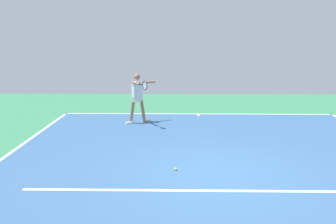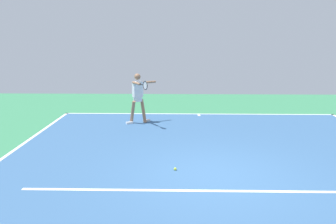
{
  "view_description": "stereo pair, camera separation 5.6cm",
  "coord_description": "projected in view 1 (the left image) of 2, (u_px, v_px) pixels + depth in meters",
  "views": [
    {
      "loc": [
        0.93,
        7.35,
        2.96
      ],
      "look_at": [
        1.11,
        -2.43,
        0.9
      ],
      "focal_mm": 38.34,
      "sensor_mm": 36.0,
      "label": 1
    },
    {
      "loc": [
        0.88,
        7.35,
        2.96
      ],
      "look_at": [
        1.11,
        -2.43,
        0.9
      ],
      "focal_mm": 38.34,
      "sensor_mm": 36.0,
      "label": 2
    }
  ],
  "objects": [
    {
      "name": "court_line_baseline_near",
      "position": [
        198.0,
        114.0,
        14.0
      ],
      "size": [
        10.48,
        0.1,
        0.01
      ],
      "primitive_type": "cube",
      "color": "white",
      "rests_on": "ground_plane"
    },
    {
      "name": "tennis_player",
      "position": [
        138.0,
        95.0,
        12.35
      ],
      "size": [
        1.02,
        1.38,
        1.74
      ],
      "rotation": [
        0.0,
        0.0,
        0.57
      ],
      "color": "#9E7051",
      "rests_on": "ground_plane"
    },
    {
      "name": "court_surface",
      "position": [
        217.0,
        176.0,
        7.79
      ],
      "size": [
        10.48,
        12.8,
        0.0
      ],
      "primitive_type": "cube",
      "color": "#38608E",
      "rests_on": "ground_plane"
    },
    {
      "name": "court_line_service",
      "position": [
        221.0,
        191.0,
        7.02
      ],
      "size": [
        7.86,
        0.1,
        0.01
      ],
      "primitive_type": "cube",
      "color": "white",
      "rests_on": "ground_plane"
    },
    {
      "name": "ground_plane",
      "position": [
        217.0,
        176.0,
        7.79
      ],
      "size": [
        22.57,
        22.57,
        0.0
      ],
      "primitive_type": "plane",
      "color": "#388456"
    },
    {
      "name": "tennis_ball_near_service_line",
      "position": [
        176.0,
        169.0,
        8.1
      ],
      "size": [
        0.07,
        0.07,
        0.07
      ],
      "primitive_type": "sphere",
      "color": "#C6E53D",
      "rests_on": "ground_plane"
    },
    {
      "name": "court_line_centre_mark",
      "position": [
        198.0,
        115.0,
        13.81
      ],
      "size": [
        0.1,
        0.3,
        0.01
      ],
      "primitive_type": "cube",
      "color": "white",
      "rests_on": "ground_plane"
    }
  ]
}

